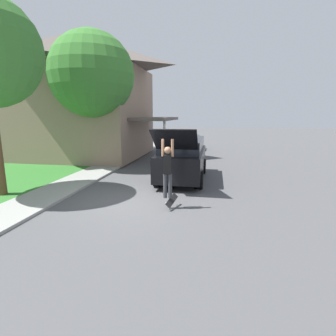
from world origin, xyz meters
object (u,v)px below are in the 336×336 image
lawn_tree_far (92,75)px  skateboarder (168,168)px  suv_parked (183,158)px  skateboard (172,200)px  car_down_street (190,143)px

lawn_tree_far → skateboarder: size_ratio=3.90×
suv_parked → skateboarder: 4.28m
lawn_tree_far → skateboard: size_ratio=10.15×
car_down_street → skateboarder: 15.62m
suv_parked → skateboarder: (0.02, -4.26, 0.34)m
lawn_tree_far → skateboarder: (5.61, -6.42, -3.98)m
skateboarder → car_down_street: bearing=92.7°
skateboard → suv_parked: bearing=92.0°
lawn_tree_far → suv_parked: 7.39m
skateboarder → skateboard: size_ratio=2.60×
lawn_tree_far → skateboard: lawn_tree_far is taller
suv_parked → skateboarder: suv_parked is taller
skateboarder → skateboard: bearing=38.9°
lawn_tree_far → car_down_street: bearing=62.0°
car_down_street → skateboard: 15.51m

